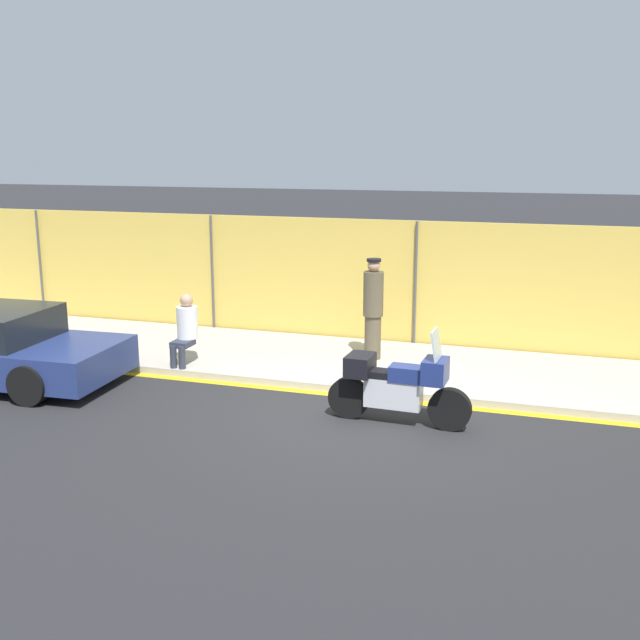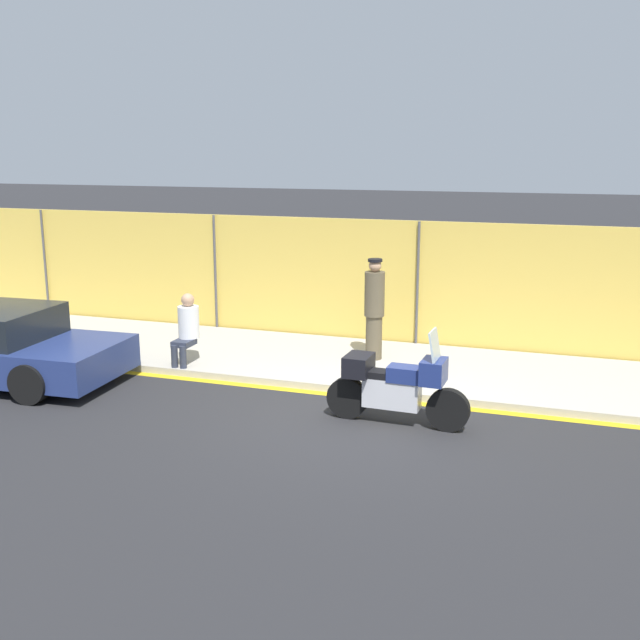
# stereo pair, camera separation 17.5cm
# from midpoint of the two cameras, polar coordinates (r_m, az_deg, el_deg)

# --- Properties ---
(ground_plane) EXTENTS (120.00, 120.00, 0.00)m
(ground_plane) POSITION_cam_midpoint_polar(r_m,az_deg,el_deg) (10.91, 3.24, -7.82)
(ground_plane) COLOR #262628
(sidewalk) EXTENTS (32.13, 3.09, 0.12)m
(sidewalk) POSITION_cam_midpoint_polar(r_m,az_deg,el_deg) (13.41, 6.36, -3.61)
(sidewalk) COLOR #ADA89E
(sidewalk) RESTS_ON ground_plane
(curb_paint_stripe) EXTENTS (32.13, 0.18, 0.01)m
(curb_paint_stripe) POSITION_cam_midpoint_polar(r_m,az_deg,el_deg) (11.90, 4.66, -6.02)
(curb_paint_stripe) COLOR gold
(curb_paint_stripe) RESTS_ON ground_plane
(storefront_fence) EXTENTS (30.53, 0.17, 2.51)m
(storefront_fence) POSITION_cam_midpoint_polar(r_m,az_deg,el_deg) (14.70, 7.85, 2.61)
(storefront_fence) COLOR gold
(storefront_fence) RESTS_ON ground_plane
(motorcycle) EXTENTS (2.09, 0.54, 1.43)m
(motorcycle) POSITION_cam_midpoint_polar(r_m,az_deg,el_deg) (10.72, 6.26, -4.99)
(motorcycle) COLOR black
(motorcycle) RESTS_ON ground_plane
(officer_standing) EXTENTS (0.36, 0.36, 1.83)m
(officer_standing) POSITION_cam_midpoint_polar(r_m,az_deg,el_deg) (13.47, 4.53, 0.92)
(officer_standing) COLOR brown
(officer_standing) RESTS_ON sidewalk
(person_seated_on_curb) EXTENTS (0.37, 0.65, 1.25)m
(person_seated_on_curb) POSITION_cam_midpoint_polar(r_m,az_deg,el_deg) (13.42, -9.73, -0.39)
(person_seated_on_curb) COLOR #2D3342
(person_seated_on_curb) RESTS_ON sidewalk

